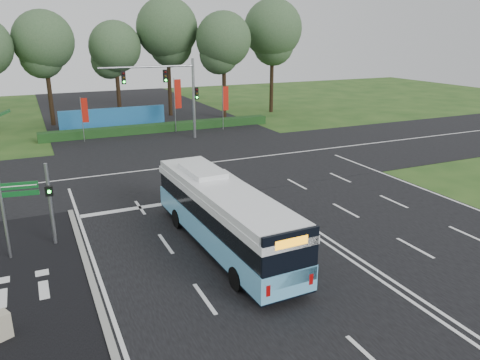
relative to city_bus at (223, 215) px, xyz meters
name	(u,v)px	position (x,y,z in m)	size (l,w,h in m)	color
ground	(292,221)	(4.36, 1.42, -1.57)	(120.00, 120.00, 0.00)	#214617
road_main	(292,221)	(4.36, 1.42, -1.55)	(20.00, 120.00, 0.04)	black
road_cross	(208,163)	(4.36, 13.42, -1.54)	(120.00, 14.00, 0.05)	black
bike_path	(24,309)	(-8.14, -1.58, -1.54)	(5.00, 18.00, 0.06)	black
kerb_strip	(95,293)	(-5.74, -1.58, -1.51)	(0.25, 18.00, 0.12)	gray
city_bus	(223,215)	(0.00, 0.00, 0.00)	(2.65, 10.91, 3.11)	#64BAE9
pedestrian_signal	(50,202)	(-6.74, 3.49, 0.50)	(0.34, 0.43, 3.79)	gray
street_sign	(11,204)	(-8.24, 2.76, 0.88)	(1.50, 0.31, 3.87)	gray
utility_cabinet	(0,327)	(-8.76, -3.07, -1.11)	(0.55, 0.46, 0.91)	#AFA68D
banner_flag_left	(84,113)	(-2.71, 24.36, 1.00)	(0.56, 0.21, 3.89)	gray
banner_flag_mid	(177,97)	(5.86, 25.27, 1.71)	(0.74, 0.20, 5.06)	gray
banner_flag_right	(225,101)	(10.35, 24.32, 1.24)	(0.63, 0.10, 4.29)	gray
traffic_light_gantry	(174,87)	(4.57, 21.92, 3.10)	(8.41, 0.28, 7.00)	gray
hedge	(161,128)	(4.36, 25.92, -1.17)	(22.00, 1.20, 0.80)	#173914
blue_hoarding	(114,119)	(0.36, 28.42, -0.47)	(10.00, 0.30, 2.20)	#1D619E
eucalyptus_row	(119,35)	(2.29, 32.73, 7.27)	(42.52, 10.26, 12.87)	black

